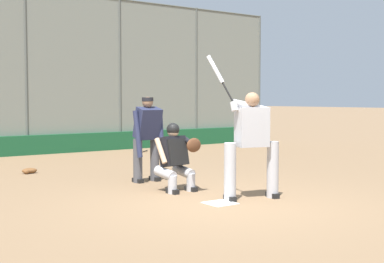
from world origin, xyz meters
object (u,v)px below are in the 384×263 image
Objects in this scene: spare_bat_near_backstop at (139,152)px; fielding_glove_on_dirt at (29,171)px; batter_at_plate at (251,141)px; catcher_behind_plate at (176,156)px; spare_bat_by_padding at (173,158)px; umpire_home at (147,136)px.

spare_bat_near_backstop is 4.67m from fielding_glove_on_dirt.
batter_at_plate reaches higher than spare_bat_near_backstop.
catcher_behind_plate is 4.93m from spare_bat_by_padding.
fielding_glove_on_dirt is at bearing -60.63° from umpire_home.
batter_at_plate is 7.12× the size of fielding_glove_on_dirt.
fielding_glove_on_dirt is at bearing -29.62° from spare_bat_by_padding.
batter_at_plate is 2.53m from umpire_home.
spare_bat_by_padding is at bearing -127.20° from catcher_behind_plate.
spare_bat_near_backstop is at bearing -119.41° from umpire_home.
catcher_behind_plate is at bearing 21.10° from spare_bat_by_padding.
spare_bat_near_backstop is (-2.59, -4.80, -0.85)m from umpire_home.
umpire_home is 5.07× the size of fielding_glove_on_dirt.
spare_bat_by_padding is at bearing 56.05° from spare_bat_near_backstop.
catcher_behind_plate reaches higher than fielding_glove_on_dirt.
catcher_behind_plate is at bearing 82.48° from umpire_home.
spare_bat_by_padding is 4.02m from fielding_glove_on_dirt.
umpire_home is at bearing 13.28° from spare_bat_by_padding.
batter_at_plate reaches higher than umpire_home.
spare_bat_by_padding is (-2.67, -4.11, -0.58)m from catcher_behind_plate.
umpire_home is at bearing 29.39° from spare_bat_near_backstop.
catcher_behind_plate is 1.74× the size of spare_bat_by_padding.
umpire_home reaches higher than spare_bat_near_backstop.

